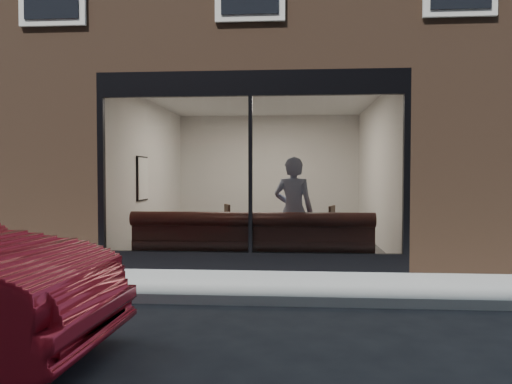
# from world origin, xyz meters

# --- Properties ---
(ground) EXTENTS (120.00, 120.00, 0.00)m
(ground) POSITION_xyz_m (0.00, 0.00, 0.00)
(ground) COLOR black
(ground) RESTS_ON ground
(sidewalk_near) EXTENTS (40.00, 2.00, 0.01)m
(sidewalk_near) POSITION_xyz_m (0.00, 1.00, 0.01)
(sidewalk_near) COLOR gray
(sidewalk_near) RESTS_ON ground
(kerb_near) EXTENTS (40.00, 0.10, 0.12)m
(kerb_near) POSITION_xyz_m (0.00, -0.05, 0.06)
(kerb_near) COLOR gray
(kerb_near) RESTS_ON ground
(host_building_pier_left) EXTENTS (2.50, 12.00, 3.20)m
(host_building_pier_left) POSITION_xyz_m (-3.75, 8.00, 1.60)
(host_building_pier_left) COLOR brown
(host_building_pier_left) RESTS_ON ground
(host_building_pier_right) EXTENTS (2.50, 12.00, 3.20)m
(host_building_pier_right) POSITION_xyz_m (3.75, 8.00, 1.60)
(host_building_pier_right) COLOR brown
(host_building_pier_right) RESTS_ON ground
(host_building_backfill) EXTENTS (5.00, 6.00, 3.20)m
(host_building_backfill) POSITION_xyz_m (0.00, 11.00, 1.60)
(host_building_backfill) COLOR brown
(host_building_backfill) RESTS_ON ground
(cafe_floor) EXTENTS (6.00, 6.00, 0.00)m
(cafe_floor) POSITION_xyz_m (0.00, 5.00, 0.02)
(cafe_floor) COLOR #2D2D30
(cafe_floor) RESTS_ON ground
(cafe_ceiling) EXTENTS (6.00, 6.00, 0.00)m
(cafe_ceiling) POSITION_xyz_m (0.00, 5.00, 3.19)
(cafe_ceiling) COLOR white
(cafe_ceiling) RESTS_ON host_building_upper
(cafe_wall_back) EXTENTS (5.00, 0.00, 5.00)m
(cafe_wall_back) POSITION_xyz_m (0.00, 7.99, 1.60)
(cafe_wall_back) COLOR silver
(cafe_wall_back) RESTS_ON ground
(cafe_wall_left) EXTENTS (0.00, 6.00, 6.00)m
(cafe_wall_left) POSITION_xyz_m (-2.49, 5.00, 1.60)
(cafe_wall_left) COLOR silver
(cafe_wall_left) RESTS_ON ground
(cafe_wall_right) EXTENTS (0.00, 6.00, 6.00)m
(cafe_wall_right) POSITION_xyz_m (2.49, 5.00, 1.60)
(cafe_wall_right) COLOR silver
(cafe_wall_right) RESTS_ON ground
(storefront_kick) EXTENTS (5.00, 0.10, 0.30)m
(storefront_kick) POSITION_xyz_m (0.00, 2.05, 0.15)
(storefront_kick) COLOR black
(storefront_kick) RESTS_ON ground
(storefront_header) EXTENTS (5.00, 0.10, 0.40)m
(storefront_header) POSITION_xyz_m (0.00, 2.05, 3.00)
(storefront_header) COLOR black
(storefront_header) RESTS_ON host_building_upper
(storefront_mullion) EXTENTS (0.06, 0.10, 2.50)m
(storefront_mullion) POSITION_xyz_m (0.00, 2.05, 1.55)
(storefront_mullion) COLOR black
(storefront_mullion) RESTS_ON storefront_kick
(storefront_glass) EXTENTS (4.80, 0.00, 4.80)m
(storefront_glass) POSITION_xyz_m (0.00, 2.02, 1.55)
(storefront_glass) COLOR white
(storefront_glass) RESTS_ON storefront_kick
(banquette) EXTENTS (4.00, 0.55, 0.45)m
(banquette) POSITION_xyz_m (0.00, 2.45, 0.23)
(banquette) COLOR #3A1615
(banquette) RESTS_ON cafe_floor
(person) EXTENTS (0.75, 0.58, 1.85)m
(person) POSITION_xyz_m (0.69, 2.66, 0.93)
(person) COLOR #909BBF
(person) RESTS_ON cafe_floor
(cafe_table_left) EXTENTS (0.72, 0.72, 0.04)m
(cafe_table_left) POSITION_xyz_m (-1.57, 3.79, 0.74)
(cafe_table_left) COLOR #311F13
(cafe_table_left) RESTS_ON cafe_floor
(cafe_table_right) EXTENTS (0.78, 0.78, 0.04)m
(cafe_table_right) POSITION_xyz_m (0.81, 3.12, 0.74)
(cafe_table_right) COLOR #311F13
(cafe_table_right) RESTS_ON cafe_floor
(cafe_chair_left) EXTENTS (0.49, 0.49, 0.04)m
(cafe_chair_left) POSITION_xyz_m (-0.82, 4.01, 0.24)
(cafe_chair_left) COLOR #311F13
(cafe_chair_left) RESTS_ON cafe_floor
(cafe_chair_right) EXTENTS (0.55, 0.55, 0.04)m
(cafe_chair_right) POSITION_xyz_m (1.25, 3.79, 0.24)
(cafe_chair_right) COLOR #311F13
(cafe_chair_right) RESTS_ON cafe_floor
(wall_poster) EXTENTS (0.02, 0.65, 0.87)m
(wall_poster) POSITION_xyz_m (-2.45, 4.32, 1.47)
(wall_poster) COLOR white
(wall_poster) RESTS_ON cafe_wall_left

